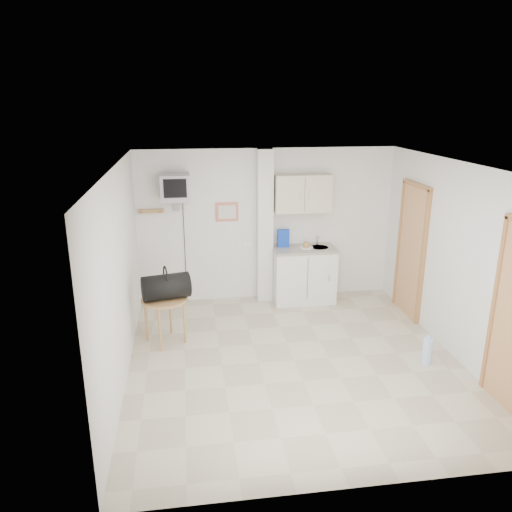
{
  "coord_description": "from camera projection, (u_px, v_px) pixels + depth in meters",
  "views": [
    {
      "loc": [
        -1.3,
        -5.62,
        3.22
      ],
      "look_at": [
        -0.41,
        0.6,
        1.25
      ],
      "focal_mm": 35.0,
      "sensor_mm": 36.0,
      "label": 1
    }
  ],
  "objects": [
    {
      "name": "kitchenette",
      "position": [
        303.0,
        254.0,
        8.18
      ],
      "size": [
        1.03,
        0.58,
        2.1
      ],
      "color": "white",
      "rests_on": "ground"
    },
    {
      "name": "room_envelope",
      "position": [
        315.0,
        244.0,
        6.11
      ],
      "size": [
        4.24,
        4.54,
        2.55
      ],
      "color": "white",
      "rests_on": "ground"
    },
    {
      "name": "water_bottle",
      "position": [
        427.0,
        351.0,
        6.33
      ],
      "size": [
        0.13,
        0.13,
        0.39
      ],
      "color": "#B0CBF4",
      "rests_on": "ground"
    },
    {
      "name": "crt_television",
      "position": [
        175.0,
        188.0,
        7.58
      ],
      "size": [
        0.44,
        0.45,
        2.15
      ],
      "color": "slate",
      "rests_on": "ground"
    },
    {
      "name": "duffel_bag",
      "position": [
        166.0,
        287.0,
        6.7
      ],
      "size": [
        0.69,
        0.48,
        0.47
      ],
      "rotation": [
        0.0,
        0.0,
        0.23
      ],
      "color": "black",
      "rests_on": "round_table"
    },
    {
      "name": "ground",
      "position": [
        294.0,
        360.0,
        6.45
      ],
      "size": [
        4.5,
        4.5,
        0.0
      ],
      "primitive_type": "plane",
      "color": "beige",
      "rests_on": "ground"
    },
    {
      "name": "round_table",
      "position": [
        164.0,
        304.0,
        6.79
      ],
      "size": [
        0.62,
        0.62,
        0.65
      ],
      "rotation": [
        0.0,
        0.0,
        -0.24
      ],
      "color": "#A68140",
      "rests_on": "ground"
    }
  ]
}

